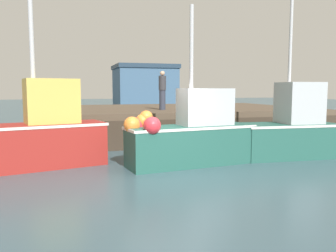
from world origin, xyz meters
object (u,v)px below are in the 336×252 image
object	(u,v)px
fishing_boat_near_left	(39,135)
dockworker	(162,90)
fishing_boat_mid	(290,129)
rowboat	(260,143)
fishing_boat_near_right	(190,135)

from	to	relation	value
fishing_boat_near_left	dockworker	bearing A→B (deg)	41.47
fishing_boat_mid	rowboat	xyz separation A→B (m)	(-0.02, 1.85, -0.77)
fishing_boat_mid	dockworker	distance (m)	6.32
fishing_boat_near_left	dockworker	xyz separation A→B (m)	(5.13, 4.53, 1.32)
fishing_boat_near_left	dockworker	distance (m)	6.97
rowboat	fishing_boat_near_left	bearing A→B (deg)	-172.89
fishing_boat_mid	rowboat	world-z (taller)	fishing_boat_mid
fishing_boat_mid	rowboat	distance (m)	2.01
fishing_boat_near_right	dockworker	distance (m)	5.74
fishing_boat_near_left	fishing_boat_near_right	xyz separation A→B (m)	(4.46, -1.00, -0.05)
fishing_boat_near_left	dockworker	world-z (taller)	fishing_boat_near_left
fishing_boat_near_right	rowboat	size ratio (longest dim) A/B	3.32
fishing_boat_near_left	fishing_boat_near_right	size ratio (longest dim) A/B	1.13
fishing_boat_mid	rowboat	size ratio (longest dim) A/B	3.69
fishing_boat_near_left	fishing_boat_mid	bearing A→B (deg)	-5.82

